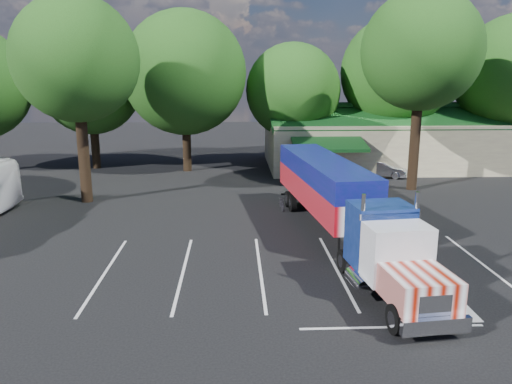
{
  "coord_description": "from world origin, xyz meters",
  "views": [
    {
      "loc": [
        -1.03,
        -25.45,
        7.98
      ],
      "look_at": [
        0.07,
        -0.3,
        2.0
      ],
      "focal_mm": 35.0,
      "sensor_mm": 36.0,
      "label": 1
    }
  ],
  "objects_px": {
    "semi_truck": "(337,197)",
    "bicycle": "(282,202)",
    "silver_sedan": "(383,169)",
    "woman": "(368,251)"
  },
  "relations": [
    {
      "from": "semi_truck",
      "to": "silver_sedan",
      "type": "distance_m",
      "value": 16.65
    },
    {
      "from": "woman",
      "to": "silver_sedan",
      "type": "xyz_separation_m",
      "value": [
        6.21,
        18.91,
        -0.15
      ]
    },
    {
      "from": "woman",
      "to": "silver_sedan",
      "type": "distance_m",
      "value": 19.91
    },
    {
      "from": "bicycle",
      "to": "semi_truck",
      "type": "bearing_deg",
      "value": -71.48
    },
    {
      "from": "woman",
      "to": "silver_sedan",
      "type": "height_order",
      "value": "woman"
    },
    {
      "from": "silver_sedan",
      "to": "bicycle",
      "type": "bearing_deg",
      "value": 162.47
    },
    {
      "from": "semi_truck",
      "to": "silver_sedan",
      "type": "xyz_separation_m",
      "value": [
        6.8,
        15.12,
        -1.53
      ]
    },
    {
      "from": "woman",
      "to": "bicycle",
      "type": "bearing_deg",
      "value": 27.77
    },
    {
      "from": "semi_truck",
      "to": "bicycle",
      "type": "height_order",
      "value": "semi_truck"
    },
    {
      "from": "semi_truck",
      "to": "bicycle",
      "type": "bearing_deg",
      "value": 103.9
    }
  ]
}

